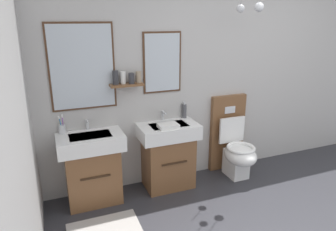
{
  "coord_description": "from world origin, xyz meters",
  "views": [
    {
      "loc": [
        -2.2,
        -1.36,
        1.94
      ],
      "look_at": [
        -0.99,
        1.69,
        0.89
      ],
      "focal_mm": 32.85,
      "sensor_mm": 36.0,
      "label": 1
    }
  ],
  "objects_px": {
    "vanity_sink_right": "(168,153)",
    "toilet": "(233,146)",
    "soap_dispenser": "(184,111)",
    "vanity_sink_left": "(92,166)",
    "toothbrush_cup": "(62,128)",
    "folded_hand_towel": "(168,126)"
  },
  "relations": [
    {
      "from": "vanity_sink_left",
      "to": "folded_hand_towel",
      "type": "relative_size",
      "value": 3.54
    },
    {
      "from": "vanity_sink_right",
      "to": "toothbrush_cup",
      "type": "xyz_separation_m",
      "value": [
        -1.13,
        0.14,
        0.42
      ]
    },
    {
      "from": "toothbrush_cup",
      "to": "soap_dispenser",
      "type": "relative_size",
      "value": 1.01
    },
    {
      "from": "vanity_sink_right",
      "to": "folded_hand_towel",
      "type": "height_order",
      "value": "folded_hand_towel"
    },
    {
      "from": "vanity_sink_right",
      "to": "toilet",
      "type": "height_order",
      "value": "toilet"
    },
    {
      "from": "vanity_sink_right",
      "to": "toothbrush_cup",
      "type": "relative_size",
      "value": 3.81
    },
    {
      "from": "vanity_sink_left",
      "to": "toothbrush_cup",
      "type": "xyz_separation_m",
      "value": [
        -0.26,
        0.14,
        0.42
      ]
    },
    {
      "from": "toilet",
      "to": "toothbrush_cup",
      "type": "xyz_separation_m",
      "value": [
        -2.03,
        0.16,
        0.46
      ]
    },
    {
      "from": "vanity_sink_right",
      "to": "soap_dispenser",
      "type": "xyz_separation_m",
      "value": [
        0.27,
        0.15,
        0.45
      ]
    },
    {
      "from": "toilet",
      "to": "soap_dispenser",
      "type": "bearing_deg",
      "value": 164.61
    },
    {
      "from": "vanity_sink_right",
      "to": "toothbrush_cup",
      "type": "height_order",
      "value": "toothbrush_cup"
    },
    {
      "from": "vanity_sink_left",
      "to": "toilet",
      "type": "relative_size",
      "value": 0.78
    },
    {
      "from": "vanity_sink_left",
      "to": "soap_dispenser",
      "type": "distance_m",
      "value": 1.24
    },
    {
      "from": "vanity_sink_right",
      "to": "folded_hand_towel",
      "type": "xyz_separation_m",
      "value": [
        -0.04,
        -0.12,
        0.39
      ]
    },
    {
      "from": "vanity_sink_left",
      "to": "soap_dispenser",
      "type": "bearing_deg",
      "value": 7.31
    },
    {
      "from": "toothbrush_cup",
      "to": "soap_dispenser",
      "type": "bearing_deg",
      "value": 0.41
    },
    {
      "from": "vanity_sink_left",
      "to": "toilet",
      "type": "bearing_deg",
      "value": -0.79
    },
    {
      "from": "toilet",
      "to": "folded_hand_towel",
      "type": "height_order",
      "value": "toilet"
    },
    {
      "from": "vanity_sink_right",
      "to": "folded_hand_towel",
      "type": "relative_size",
      "value": 3.54
    },
    {
      "from": "vanity_sink_left",
      "to": "soap_dispenser",
      "type": "relative_size",
      "value": 3.84
    },
    {
      "from": "toilet",
      "to": "soap_dispenser",
      "type": "height_order",
      "value": "toilet"
    },
    {
      "from": "vanity_sink_left",
      "to": "folded_hand_towel",
      "type": "bearing_deg",
      "value": -7.89
    }
  ]
}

